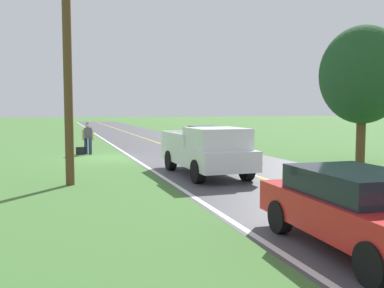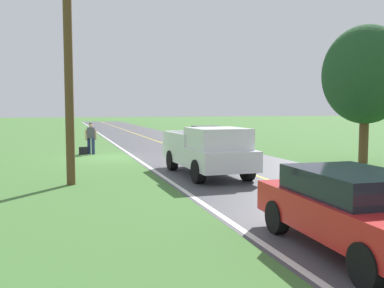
{
  "view_description": "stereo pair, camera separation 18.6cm",
  "coord_description": "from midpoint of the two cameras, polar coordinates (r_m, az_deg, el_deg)",
  "views": [
    {
      "loc": [
        2.61,
        22.23,
        2.51
      ],
      "look_at": [
        -1.37,
        9.59,
        1.41
      ],
      "focal_mm": 40.7,
      "sensor_mm": 36.0,
      "label": 1
    },
    {
      "loc": [
        2.43,
        22.29,
        2.51
      ],
      "look_at": [
        -1.37,
        9.59,
        1.41
      ],
      "focal_mm": 40.7,
      "sensor_mm": 36.0,
      "label": 2
    }
  ],
  "objects": [
    {
      "name": "suitcase_carried",
      "position": [
        24.28,
        -13.85,
        -0.85
      ],
      "size": [
        0.47,
        0.22,
        0.41
      ],
      "primitive_type": "cube",
      "rotation": [
        0.0,
        0.0,
        1.53
      ],
      "color": "black",
      "rests_on": "ground"
    },
    {
      "name": "utility_pole_roadside",
      "position": [
        14.72,
        -15.51,
        9.06
      ],
      "size": [
        0.28,
        0.28,
        7.33
      ],
      "primitive_type": "cylinder",
      "color": "brown",
      "rests_on": "ground"
    },
    {
      "name": "lane_edge_line",
      "position": [
        22.69,
        -7.43,
        -1.65
      ],
      "size": [
        0.16,
        117.6,
        0.0
      ],
      "primitive_type": "cube",
      "color": "silver",
      "rests_on": "ground"
    },
    {
      "name": "road_surface",
      "position": [
        23.46,
        0.73,
        -1.4
      ],
      "size": [
        7.11,
        120.0,
        0.0
      ],
      "primitive_type": "cube",
      "color": "#47474C",
      "rests_on": "ground"
    },
    {
      "name": "ground_plane",
      "position": [
        22.54,
        -10.14,
        -1.74
      ],
      "size": [
        200.0,
        200.0,
        0.0
      ],
      "primitive_type": "plane",
      "color": "#427033"
    },
    {
      "name": "tree_far_side_near",
      "position": [
        21.41,
        22.05,
        8.39
      ],
      "size": [
        3.86,
        3.86,
        6.24
      ],
      "color": "brown",
      "rests_on": "ground"
    },
    {
      "name": "sedan_ahead_same_lane",
      "position": [
        8.25,
        21.31,
        -7.9
      ],
      "size": [
        2.03,
        4.45,
        1.41
      ],
      "color": "red",
      "rests_on": "ground"
    },
    {
      "name": "hitchhiker_walking",
      "position": [
        24.31,
        -12.9,
        1.0
      ],
      "size": [
        0.62,
        0.52,
        1.75
      ],
      "color": "navy",
      "rests_on": "ground"
    },
    {
      "name": "lane_centre_line",
      "position": [
        23.46,
        0.73,
        -1.4
      ],
      "size": [
        0.14,
        117.6,
        0.0
      ],
      "primitive_type": "cube",
      "color": "gold",
      "rests_on": "ground"
    },
    {
      "name": "pickup_truck_passing",
      "position": [
        16.09,
        2.57,
        -0.78
      ],
      "size": [
        2.19,
        5.44,
        1.82
      ],
      "color": "silver",
      "rests_on": "ground"
    },
    {
      "name": "sedan_near_oncoming",
      "position": [
        26.53,
        2.44,
        0.93
      ],
      "size": [
        2.01,
        4.44,
        1.41
      ],
      "color": "#66754C",
      "rests_on": "ground"
    }
  ]
}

